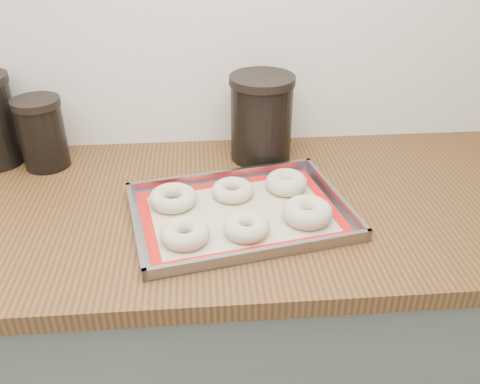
{
  "coord_description": "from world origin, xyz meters",
  "views": [
    {
      "loc": [
        0.13,
        0.69,
        1.52
      ],
      "look_at": [
        0.21,
        1.61,
        0.96
      ],
      "focal_mm": 38.0,
      "sensor_mm": 36.0,
      "label": 1
    }
  ],
  "objects": [
    {
      "name": "cabinet",
      "position": [
        0.0,
        1.68,
        0.43
      ],
      "size": [
        3.0,
        0.65,
        0.86
      ],
      "primitive_type": "cube",
      "color": "#5A6458",
      "rests_on": "floor"
    },
    {
      "name": "bagel_back_left",
      "position": [
        0.06,
        1.66,
        0.92
      ],
      "size": [
        0.11,
        0.11,
        0.03
      ],
      "primitive_type": "torus",
      "rotation": [
        0.0,
        0.0,
        0.08
      ],
      "color": "beige",
      "rests_on": "baking_mat"
    },
    {
      "name": "bagel_back_right",
      "position": [
        0.33,
        1.71,
        0.92
      ],
      "size": [
        0.11,
        0.11,
        0.04
      ],
      "primitive_type": "torus",
      "rotation": [
        0.0,
        0.0,
        0.15
      ],
      "color": "beige",
      "rests_on": "baking_mat"
    },
    {
      "name": "canister_mid",
      "position": [
        -0.26,
        1.89,
        0.99
      ],
      "size": [
        0.12,
        0.12,
        0.18
      ],
      "color": "black",
      "rests_on": "countertop"
    },
    {
      "name": "baking_tray",
      "position": [
        0.21,
        1.61,
        0.91
      ],
      "size": [
        0.52,
        0.41,
        0.03
      ],
      "rotation": [
        0.0,
        0.0,
        0.19
      ],
      "color": "gray",
      "rests_on": "countertop"
    },
    {
      "name": "baking_mat",
      "position": [
        0.21,
        1.61,
        0.9
      ],
      "size": [
        0.47,
        0.37,
        0.0
      ],
      "rotation": [
        0.0,
        0.0,
        0.19
      ],
      "color": "#C6B793",
      "rests_on": "baking_tray"
    },
    {
      "name": "bagel_front_left",
      "position": [
        0.09,
        1.52,
        0.92
      ],
      "size": [
        0.12,
        0.12,
        0.04
      ],
      "primitive_type": "torus",
      "rotation": [
        0.0,
        0.0,
        0.22
      ],
      "color": "beige",
      "rests_on": "baking_mat"
    },
    {
      "name": "canister_right",
      "position": [
        0.29,
        1.89,
        1.01
      ],
      "size": [
        0.16,
        0.16,
        0.22
      ],
      "color": "black",
      "rests_on": "countertop"
    },
    {
      "name": "bagel_front_mid",
      "position": [
        0.22,
        1.53,
        0.92
      ],
      "size": [
        0.1,
        0.1,
        0.04
      ],
      "primitive_type": "torus",
      "rotation": [
        0.0,
        0.0,
        0.08
      ],
      "color": "beige",
      "rests_on": "baking_mat"
    },
    {
      "name": "bagel_front_right",
      "position": [
        0.35,
        1.57,
        0.93
      ],
      "size": [
        0.13,
        0.13,
        0.04
      ],
      "primitive_type": "torus",
      "rotation": [
        0.0,
        0.0,
        0.22
      ],
      "color": "beige",
      "rests_on": "baking_mat"
    },
    {
      "name": "countertop",
      "position": [
        0.0,
        1.68,
        0.88
      ],
      "size": [
        3.06,
        0.68,
        0.04
      ],
      "primitive_type": "cube",
      "color": "brown",
      "rests_on": "cabinet"
    },
    {
      "name": "bagel_back_mid",
      "position": [
        0.2,
        1.69,
        0.92
      ],
      "size": [
        0.1,
        0.1,
        0.03
      ],
      "primitive_type": "torus",
      "rotation": [
        0.0,
        0.0,
        -0.11
      ],
      "color": "beige",
      "rests_on": "baking_mat"
    }
  ]
}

